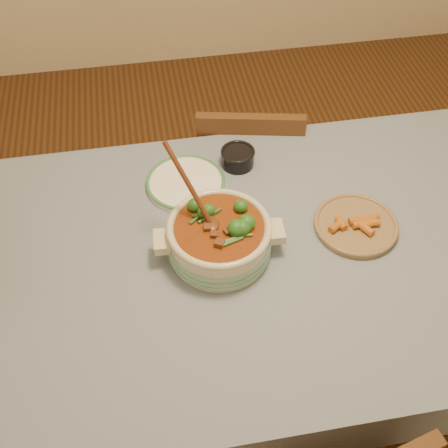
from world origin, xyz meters
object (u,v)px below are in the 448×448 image
(dining_table, at_px, (261,270))
(condiment_bowl, at_px, (238,157))
(white_plate, at_px, (186,183))
(fried_plate, at_px, (356,224))
(stew_casserole, at_px, (219,236))
(chair_far, at_px, (248,172))

(dining_table, bearing_deg, condiment_bowl, 90.17)
(white_plate, xyz_separation_m, fried_plate, (0.48, -0.27, 0.01))
(stew_casserole, relative_size, white_plate, 1.18)
(stew_casserole, distance_m, chair_far, 0.75)
(dining_table, distance_m, stew_casserole, 0.21)
(fried_plate, bearing_deg, chair_far, 108.61)
(white_plate, distance_m, chair_far, 0.52)
(dining_table, distance_m, fried_plate, 0.32)
(dining_table, bearing_deg, fried_plate, 7.46)
(dining_table, xyz_separation_m, white_plate, (-0.18, 0.31, 0.10))
(fried_plate, xyz_separation_m, chair_far, (-0.20, 0.59, -0.30))
(dining_table, distance_m, chair_far, 0.67)
(stew_casserole, bearing_deg, dining_table, -7.01)
(condiment_bowl, bearing_deg, dining_table, -89.83)
(stew_casserole, bearing_deg, chair_far, 70.38)
(white_plate, distance_m, fried_plate, 0.55)
(white_plate, distance_m, condiment_bowl, 0.20)
(white_plate, relative_size, condiment_bowl, 2.74)
(white_plate, xyz_separation_m, chair_far, (0.28, 0.32, -0.30))
(dining_table, relative_size, white_plate, 5.37)
(white_plate, bearing_deg, fried_plate, -29.28)
(dining_table, height_order, chair_far, chair_far)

